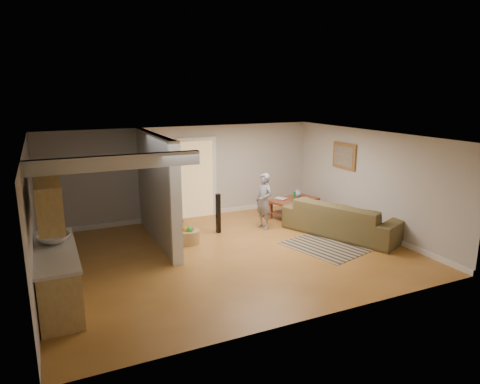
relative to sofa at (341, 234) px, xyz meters
name	(u,v)px	position (x,y,z in m)	size (l,w,h in m)	color
ground	(230,253)	(-2.97, -0.01, 0.00)	(7.50, 7.50, 0.00)	#905C24
room_shell	(174,188)	(-4.03, 0.42, 1.46)	(7.54, 6.02, 2.52)	beige
area_rug	(339,242)	(-0.38, -0.40, 0.01)	(2.32, 1.69, 0.01)	black
sofa	(341,234)	(0.00, 0.00, 0.00)	(2.82, 1.10, 0.82)	#443E22
coffee_table	(294,203)	(-0.27, 1.76, 0.40)	(1.47, 1.08, 0.78)	brown
tv_console	(160,207)	(-3.90, 2.19, 0.61)	(0.58, 1.12, 0.92)	brown
speaker_left	(179,223)	(-3.76, 1.07, 0.49)	(0.10, 0.10, 0.98)	black
speaker_right	(218,213)	(-2.68, 1.39, 0.49)	(0.10, 0.10, 0.98)	black
toy_basket	(189,236)	(-3.57, 0.97, 0.17)	(0.47, 0.47, 0.42)	#9D7C44
child	(264,228)	(-1.49, 1.24, 0.00)	(0.52, 0.34, 1.42)	gray
toddler	(175,222)	(-3.40, 2.69, 0.00)	(0.48, 0.38, 1.00)	#1E283F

